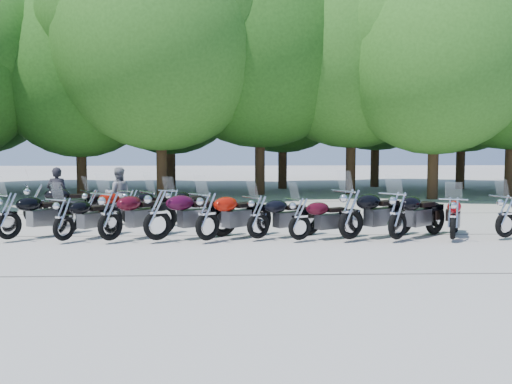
{
  "coord_description": "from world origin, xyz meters",
  "views": [
    {
      "loc": [
        -0.47,
        -13.44,
        2.37
      ],
      "look_at": [
        0.0,
        1.5,
        1.1
      ],
      "focal_mm": 42.0,
      "sensor_mm": 36.0,
      "label": 1
    }
  ],
  "objects_px": {
    "motorcycle_0": "(8,214)",
    "motorcycle_4": "(207,215)",
    "motorcycle_7": "(351,212)",
    "motorcycle_6": "(300,217)",
    "motorcycle_8": "(398,214)",
    "motorcycle_10": "(506,215)",
    "motorcycle_2": "(110,214)",
    "motorcycle_13": "(131,206)",
    "motorcycle_1": "(64,218)",
    "motorcycle_14": "(172,205)",
    "motorcycle_12": "(92,206)",
    "rider_1": "(118,194)",
    "rider_0": "(57,195)",
    "motorcycle_9": "(453,217)",
    "motorcycle_3": "(157,213)",
    "motorcycle_11": "(36,203)",
    "motorcycle_5": "(258,215)"
  },
  "relations": [
    {
      "from": "motorcycle_3",
      "to": "motorcycle_11",
      "type": "bearing_deg",
      "value": 19.47
    },
    {
      "from": "motorcycle_1",
      "to": "motorcycle_8",
      "type": "distance_m",
      "value": 7.79
    },
    {
      "from": "motorcycle_0",
      "to": "motorcycle_1",
      "type": "bearing_deg",
      "value": -151.1
    },
    {
      "from": "motorcycle_9",
      "to": "motorcycle_12",
      "type": "distance_m",
      "value": 9.49
    },
    {
      "from": "motorcycle_2",
      "to": "motorcycle_12",
      "type": "bearing_deg",
      "value": -29.71
    },
    {
      "from": "motorcycle_10",
      "to": "motorcycle_13",
      "type": "bearing_deg",
      "value": 53.57
    },
    {
      "from": "motorcycle_9",
      "to": "motorcycle_12",
      "type": "height_order",
      "value": "motorcycle_9"
    },
    {
      "from": "motorcycle_1",
      "to": "motorcycle_2",
      "type": "relative_size",
      "value": 0.88
    },
    {
      "from": "motorcycle_3",
      "to": "motorcycle_6",
      "type": "height_order",
      "value": "motorcycle_3"
    },
    {
      "from": "motorcycle_9",
      "to": "motorcycle_10",
      "type": "distance_m",
      "value": 1.39
    },
    {
      "from": "motorcycle_1",
      "to": "rider_0",
      "type": "bearing_deg",
      "value": -38.61
    },
    {
      "from": "motorcycle_10",
      "to": "motorcycle_2",
      "type": "bearing_deg",
      "value": 69.3
    },
    {
      "from": "motorcycle_6",
      "to": "rider_0",
      "type": "distance_m",
      "value": 7.62
    },
    {
      "from": "motorcycle_1",
      "to": "motorcycle_0",
      "type": "bearing_deg",
      "value": 24.04
    },
    {
      "from": "motorcycle_0",
      "to": "motorcycle_4",
      "type": "xyz_separation_m",
      "value": [
        4.69,
        -0.32,
        0.01
      ]
    },
    {
      "from": "motorcycle_3",
      "to": "motorcycle_6",
      "type": "bearing_deg",
      "value": -123.32
    },
    {
      "from": "motorcycle_7",
      "to": "motorcycle_12",
      "type": "height_order",
      "value": "motorcycle_7"
    },
    {
      "from": "motorcycle_9",
      "to": "rider_1",
      "type": "bearing_deg",
      "value": -3.27
    },
    {
      "from": "motorcycle_1",
      "to": "motorcycle_2",
      "type": "distance_m",
      "value": 1.09
    },
    {
      "from": "motorcycle_7",
      "to": "motorcycle_6",
      "type": "bearing_deg",
      "value": 55.43
    },
    {
      "from": "motorcycle_6",
      "to": "motorcycle_12",
      "type": "bearing_deg",
      "value": 36.72
    },
    {
      "from": "motorcycle_13",
      "to": "rider_1",
      "type": "xyz_separation_m",
      "value": [
        -0.62,
        1.41,
        0.21
      ]
    },
    {
      "from": "motorcycle_10",
      "to": "motorcycle_14",
      "type": "distance_m",
      "value": 8.7
    },
    {
      "from": "motorcycle_10",
      "to": "motorcycle_12",
      "type": "distance_m",
      "value": 10.75
    },
    {
      "from": "motorcycle_10",
      "to": "motorcycle_14",
      "type": "bearing_deg",
      "value": 50.1
    },
    {
      "from": "motorcycle_0",
      "to": "motorcycle_13",
      "type": "xyz_separation_m",
      "value": [
        2.45,
        2.38,
        -0.07
      ]
    },
    {
      "from": "motorcycle_2",
      "to": "motorcycle_12",
      "type": "relative_size",
      "value": 1.16
    },
    {
      "from": "motorcycle_11",
      "to": "rider_0",
      "type": "distance_m",
      "value": 0.86
    },
    {
      "from": "motorcycle_7",
      "to": "rider_1",
      "type": "xyz_separation_m",
      "value": [
        -6.21,
        4.05,
        0.09
      ]
    },
    {
      "from": "motorcycle_7",
      "to": "rider_1",
      "type": "distance_m",
      "value": 7.41
    },
    {
      "from": "motorcycle_7",
      "to": "motorcycle_9",
      "type": "distance_m",
      "value": 2.42
    },
    {
      "from": "motorcycle_14",
      "to": "motorcycle_2",
      "type": "bearing_deg",
      "value": 99.67
    },
    {
      "from": "motorcycle_2",
      "to": "motorcycle_10",
      "type": "height_order",
      "value": "motorcycle_2"
    },
    {
      "from": "rider_1",
      "to": "motorcycle_7",
      "type": "bearing_deg",
      "value": 132.29
    },
    {
      "from": "motorcycle_0",
      "to": "motorcycle_6",
      "type": "distance_m",
      "value": 6.85
    },
    {
      "from": "motorcycle_4",
      "to": "motorcycle_9",
      "type": "bearing_deg",
      "value": -133.17
    },
    {
      "from": "motorcycle_2",
      "to": "motorcycle_9",
      "type": "height_order",
      "value": "motorcycle_2"
    },
    {
      "from": "motorcycle_11",
      "to": "motorcycle_12",
      "type": "distance_m",
      "value": 1.59
    },
    {
      "from": "rider_0",
      "to": "motorcycle_14",
      "type": "bearing_deg",
      "value": 163.99
    },
    {
      "from": "motorcycle_7",
      "to": "motorcycle_11",
      "type": "relative_size",
      "value": 1.06
    },
    {
      "from": "motorcycle_3",
      "to": "motorcycle_5",
      "type": "bearing_deg",
      "value": -117.92
    },
    {
      "from": "motorcycle_6",
      "to": "rider_1",
      "type": "xyz_separation_m",
      "value": [
        -5.01,
        4.05,
        0.21
      ]
    },
    {
      "from": "motorcycle_8",
      "to": "motorcycle_12",
      "type": "xyz_separation_m",
      "value": [
        -7.77,
        2.74,
        -0.08
      ]
    },
    {
      "from": "motorcycle_0",
      "to": "motorcycle_1",
      "type": "relative_size",
      "value": 1.09
    },
    {
      "from": "motorcycle_0",
      "to": "motorcycle_8",
      "type": "distance_m",
      "value": 9.14
    },
    {
      "from": "motorcycle_8",
      "to": "motorcycle_10",
      "type": "distance_m",
      "value": 2.7
    },
    {
      "from": "motorcycle_3",
      "to": "motorcycle_12",
      "type": "distance_m",
      "value": 3.45
    },
    {
      "from": "motorcycle_0",
      "to": "motorcycle_8",
      "type": "height_order",
      "value": "motorcycle_8"
    },
    {
      "from": "motorcycle_14",
      "to": "motorcycle_4",
      "type": "bearing_deg",
      "value": 141.99
    },
    {
      "from": "motorcycle_2",
      "to": "motorcycle_13",
      "type": "distance_m",
      "value": 2.63
    }
  ]
}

